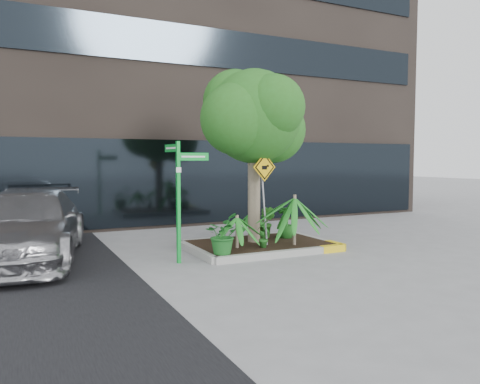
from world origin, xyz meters
name	(u,v)px	position (x,y,z in m)	size (l,w,h in m)	color
ground	(258,252)	(0.00, 0.00, 0.00)	(80.00, 80.00, 0.00)	gray
building	(166,19)	(0.50, 8.50, 7.50)	(18.00, 8.00, 15.00)	#2D2621
planter	(261,244)	(0.23, 0.27, 0.10)	(3.35, 2.36, 0.15)	#9E9E99
tree	(254,117)	(0.14, 0.47, 3.10)	(2.83, 2.51, 4.25)	gray
palm_front	(295,198)	(0.77, -0.34, 1.23)	(1.30, 1.30, 1.44)	gray
palm_left	(237,217)	(-0.57, -0.09, 0.83)	(0.82, 0.82, 0.91)	gray
palm_back	(251,212)	(0.35, 1.01, 0.80)	(0.79, 0.79, 0.87)	gray
parked_car	(27,226)	(-4.75, 1.24, 0.72)	(2.03, 4.99, 1.45)	#ABAAAF
shrub_a	(221,234)	(-1.15, -0.55, 0.56)	(0.74, 0.74, 0.83)	#1A5C1F
shrub_b	(286,222)	(1.12, 0.59, 0.54)	(0.44, 0.44, 0.78)	#226F21
shrub_c	(264,233)	(-0.02, -0.31, 0.48)	(0.35, 0.35, 0.66)	#21651F
shrub_d	(266,222)	(0.67, 0.79, 0.54)	(0.43, 0.43, 0.79)	#286B1F
street_sign_post	(180,188)	(-1.96, -0.28, 1.53)	(0.74, 0.72, 2.47)	#0D992E
cattle_sign	(264,183)	(0.16, 0.00, 1.57)	(0.64, 0.27, 2.10)	slate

